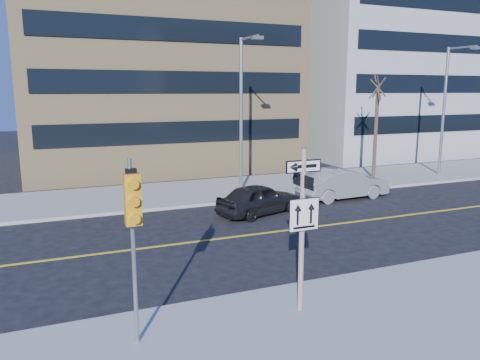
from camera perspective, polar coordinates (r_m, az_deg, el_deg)
name	(u,v)px	position (r m, az deg, el deg)	size (l,w,h in m)	color
ground	(258,278)	(14.20, 2.20, -11.90)	(120.00, 120.00, 0.00)	black
far_sidewalk	(427,172)	(33.93, 21.85, 0.87)	(66.00, 6.00, 0.15)	#99968F
road_centerline	(455,209)	(24.25, 24.70, -3.24)	(40.00, 0.14, 0.01)	gold
sign_pole	(302,221)	(11.28, 7.61, -4.94)	(0.92, 0.92, 4.06)	beige
traffic_signal	(133,215)	(9.67, -12.91, -4.15)	(0.32, 0.45, 4.00)	gray
parked_car_a	(259,199)	(21.03, 2.35, -2.32)	(4.12, 1.66, 1.40)	black
parked_car_b	(343,184)	(24.61, 12.47, -0.44)	(4.76, 1.66, 1.57)	gray
streetlight_a	(243,105)	(24.57, 0.35, 9.13)	(0.55, 2.25, 8.00)	gray
streetlight_b	(447,102)	(32.63, 23.95, 8.63)	(0.55, 2.25, 8.00)	gray
street_tree_west	(378,90)	(29.65, 16.47, 10.47)	(1.80, 1.80, 6.35)	#362820
building_brick	(147,44)	(37.81, -11.29, 15.96)	(18.00, 18.00, 18.00)	tan
building_grey_mid	(387,69)	(46.49, 17.48, 12.83)	(20.00, 16.00, 15.00)	#9A9D9F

